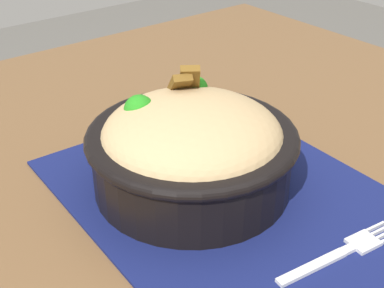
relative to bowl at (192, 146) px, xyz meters
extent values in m
cube|color=brown|center=(0.10, 0.04, -0.07)|extent=(1.14, 0.95, 0.03)
cylinder|color=brown|center=(-0.41, 0.46, -0.43)|extent=(0.04, 0.04, 0.70)
cube|color=#11194C|center=(0.06, 0.02, -0.05)|extent=(0.42, 0.30, 0.00)
cylinder|color=black|center=(0.00, 0.00, -0.01)|extent=(0.20, 0.20, 0.07)
torus|color=black|center=(0.00, 0.00, 0.01)|extent=(0.21, 0.21, 0.01)
ellipsoid|color=tan|center=(0.00, 0.00, 0.01)|extent=(0.25, 0.25, 0.07)
sphere|color=#21821A|center=(-0.05, 0.04, 0.03)|extent=(0.03, 0.03, 0.03)
sphere|color=#21821A|center=(-0.04, -0.03, 0.03)|extent=(0.03, 0.03, 0.03)
cylinder|color=orange|center=(0.05, 0.01, 0.03)|extent=(0.02, 0.04, 0.01)
cube|color=brown|center=(-0.04, 0.03, 0.04)|extent=(0.04, 0.04, 0.05)
cube|color=brown|center=(-0.05, 0.02, 0.04)|extent=(0.05, 0.04, 0.04)
cube|color=silver|center=(0.16, 0.00, -0.05)|extent=(0.02, 0.07, 0.00)
cube|color=silver|center=(0.16, 0.05, -0.05)|extent=(0.01, 0.01, 0.00)
cube|color=silver|center=(0.17, 0.06, -0.05)|extent=(0.02, 0.03, 0.00)
cube|color=silver|center=(0.17, 0.09, -0.05)|extent=(0.01, 0.02, 0.00)
cube|color=silver|center=(0.16, 0.09, -0.05)|extent=(0.01, 0.02, 0.00)
camera|label=1|loc=(0.36, -0.28, 0.27)|focal=49.37mm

